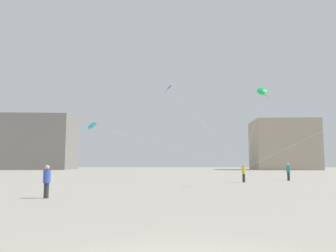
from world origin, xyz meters
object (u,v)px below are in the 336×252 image
Objects in this scene: person_in_blue at (47,180)px; kite_emerald_diamond at (262,93)px; person_in_yellow at (244,172)px; kite_violet_diamond at (171,89)px; person_in_teal at (288,171)px; kite_cyan_diamond at (93,125)px; building_left_hall at (42,143)px; building_centre_hall at (283,145)px.

person_in_blue is 0.24× the size of kite_emerald_diamond.
kite_violet_diamond reaches higher than person_in_yellow.
person_in_blue is (-19.43, -17.35, -0.06)m from person_in_teal.
kite_cyan_diamond is (-2.32, 22.13, 5.43)m from person_in_blue.
person_in_blue is 0.09× the size of building_left_hall.
building_centre_hall is at bearing 58.56° from kite_violet_diamond.
kite_emerald_diamond is 0.38× the size of building_left_hall.
building_left_hall reaches higher than person_in_blue.
person_in_teal is 0.18× the size of kite_violet_diamond.
kite_cyan_diamond is 0.93× the size of building_centre_hall.
person_in_teal is at bearing 60.19° from kite_emerald_diamond.
kite_emerald_diamond is at bearing -111.22° from building_centre_hall.
building_centre_hall is at bearing 68.78° from kite_emerald_diamond.
kite_violet_diamond is 1.45× the size of kite_emerald_diamond.
kite_emerald_diamond is at bearing 138.39° from person_in_yellow.
building_centre_hall reaches higher than kite_violet_diamond.
person_in_blue is 0.17× the size of kite_violet_diamond.
building_left_hall is at bearing -8.31° from person_in_yellow.
person_in_yellow is (-5.47, -2.92, -0.05)m from person_in_teal.
building_left_hall is (-30.51, 82.59, 7.04)m from person_in_blue.
building_centre_hall is at bearing -3.08° from building_left_hall.
person_in_teal is 26.05m from person_in_blue.
kite_emerald_diamond reaches higher than kite_cyan_diamond.
kite_cyan_diamond is at bearing -127.74° from building_centre_hall.
person_in_yellow is 9.24m from kite_emerald_diamond.
building_centre_hall is (43.81, 56.60, 0.79)m from kite_cyan_diamond.
person_in_teal is 0.10× the size of building_left_hall.
kite_cyan_diamond is at bearing -65.00° from building_left_hall.
person_in_yellow is at bearing 89.82° from kite_emerald_diamond.
person_in_blue is 0.10× the size of kite_cyan_diamond.
person_in_teal is at bearing -109.77° from building_centre_hall.
building_left_hall is (-28.19, 60.47, 1.60)m from kite_cyan_diamond.
person_in_blue is 88.33m from building_left_hall.
kite_emerald_diamond is at bearing -144.83° from person_in_teal.
person_in_yellow is at bearing -50.12° from kite_violet_diamond.
person_in_yellow is 81.69m from building_left_hall.
building_left_hall is at bearing 176.92° from building_centre_hall.
person_in_teal is 0.11× the size of kite_cyan_diamond.
kite_emerald_diamond is 0.39× the size of building_centre_hall.
kite_violet_diamond is 70.93m from building_left_hall.
kite_violet_diamond reaches higher than kite_emerald_diamond.
person_in_yellow is 0.17× the size of kite_violet_diamond.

